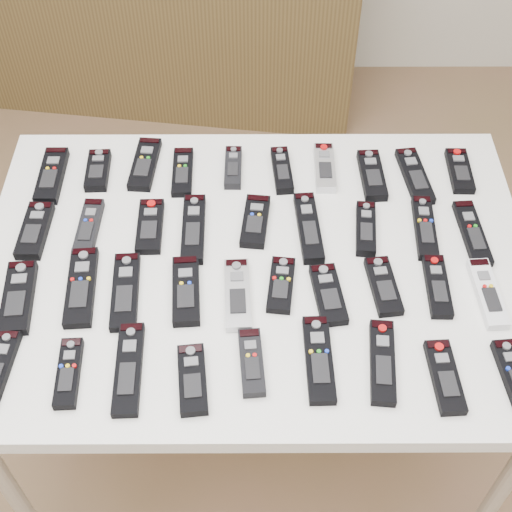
{
  "coord_description": "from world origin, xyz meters",
  "views": [
    {
      "loc": [
        0.04,
        -0.88,
        2.02
      ],
      "look_at": [
        0.04,
        0.14,
        0.8
      ],
      "focal_mm": 50.0,
      "sensor_mm": 36.0,
      "label": 1
    }
  ],
  "objects_px": {
    "remote_25": "(328,295)",
    "remote_10": "(35,230)",
    "remote_20": "(81,287)",
    "remote_24": "(281,285)",
    "remote_33": "(252,362)",
    "remote_1": "(98,170)",
    "remote_8": "(415,176)",
    "remote_11": "(89,227)",
    "remote_16": "(366,229)",
    "remote_14": "(255,221)",
    "remote_19": "(18,297)",
    "remote_2": "(145,164)",
    "remote_4": "(233,168)",
    "remote_36": "(445,377)",
    "sideboard": "(151,11)",
    "remote_9": "(460,171)",
    "remote_21": "(125,291)",
    "remote_32": "(192,380)",
    "remote_5": "(282,170)",
    "remote_17": "(425,228)",
    "remote_7": "(372,175)",
    "remote_27": "(437,286)",
    "remote_3": "(183,172)",
    "remote_18": "(472,233)",
    "table": "(256,278)",
    "remote_31": "(129,369)",
    "remote_6": "(325,168)",
    "remote_34": "(319,359)",
    "remote_23": "(238,294)",
    "remote_30": "(69,373)",
    "remote_13": "(193,229)",
    "remote_26": "(383,286)",
    "remote_28": "(487,293)",
    "remote_15": "(309,227)",
    "remote_35": "(382,362)",
    "remote_12": "(150,226)",
    "remote_22": "(186,291)"
  },
  "relations": [
    {
      "from": "remote_19",
      "to": "remote_20",
      "type": "xyz_separation_m",
      "value": [
        0.13,
        0.03,
        -0.0
      ]
    },
    {
      "from": "sideboard",
      "to": "remote_6",
      "type": "bearing_deg",
      "value": -58.02
    },
    {
      "from": "remote_8",
      "to": "remote_21",
      "type": "relative_size",
      "value": 0.93
    },
    {
      "from": "remote_11",
      "to": "remote_24",
      "type": "relative_size",
      "value": 1.15
    },
    {
      "from": "remote_1",
      "to": "remote_8",
      "type": "relative_size",
      "value": 0.71
    },
    {
      "from": "remote_5",
      "to": "remote_22",
      "type": "height_order",
      "value": "same"
    },
    {
      "from": "remote_2",
      "to": "remote_9",
      "type": "bearing_deg",
      "value": 2.61
    },
    {
      "from": "remote_33",
      "to": "remote_36",
      "type": "xyz_separation_m",
      "value": [
        0.38,
        -0.03,
        -0.0
      ]
    },
    {
      "from": "remote_24",
      "to": "remote_33",
      "type": "height_order",
      "value": "remote_33"
    },
    {
      "from": "remote_11",
      "to": "remote_23",
      "type": "distance_m",
      "value": 0.4
    },
    {
      "from": "remote_9",
      "to": "remote_35",
      "type": "height_order",
      "value": "remote_35"
    },
    {
      "from": "remote_4",
      "to": "remote_33",
      "type": "height_order",
      "value": "same"
    },
    {
      "from": "remote_16",
      "to": "remote_19",
      "type": "distance_m",
      "value": 0.79
    },
    {
      "from": "remote_11",
      "to": "remote_14",
      "type": "height_order",
      "value": "same"
    },
    {
      "from": "remote_8",
      "to": "remote_21",
      "type": "xyz_separation_m",
      "value": [
        -0.68,
        -0.36,
        0.0
      ]
    },
    {
      "from": "remote_14",
      "to": "remote_30",
      "type": "bearing_deg",
      "value": -125.84
    },
    {
      "from": "remote_5",
      "to": "remote_32",
      "type": "bearing_deg",
      "value": -112.36
    },
    {
      "from": "remote_3",
      "to": "remote_31",
      "type": "height_order",
      "value": "remote_31"
    },
    {
      "from": "remote_14",
      "to": "remote_32",
      "type": "xyz_separation_m",
      "value": [
        -0.12,
        -0.42,
        0.0
      ]
    },
    {
      "from": "remote_13",
      "to": "remote_26",
      "type": "height_order",
      "value": "remote_13"
    },
    {
      "from": "remote_9",
      "to": "remote_16",
      "type": "xyz_separation_m",
      "value": [
        -0.26,
        -0.2,
        0.0
      ]
    },
    {
      "from": "remote_9",
      "to": "remote_21",
      "type": "relative_size",
      "value": 0.74
    },
    {
      "from": "remote_16",
      "to": "remote_30",
      "type": "height_order",
      "value": "remote_16"
    },
    {
      "from": "remote_10",
      "to": "remote_36",
      "type": "distance_m",
      "value": 0.97
    },
    {
      "from": "remote_5",
      "to": "remote_33",
      "type": "xyz_separation_m",
      "value": [
        -0.08,
        -0.56,
        0.0
      ]
    },
    {
      "from": "remote_3",
      "to": "table",
      "type": "bearing_deg",
      "value": -58.61
    },
    {
      "from": "remote_25",
      "to": "remote_10",
      "type": "bearing_deg",
      "value": 156.68
    },
    {
      "from": "remote_28",
      "to": "remote_33",
      "type": "relative_size",
      "value": 1.21
    },
    {
      "from": "remote_15",
      "to": "remote_20",
      "type": "height_order",
      "value": "remote_15"
    },
    {
      "from": "remote_6",
      "to": "remote_34",
      "type": "bearing_deg",
      "value": -94.09
    },
    {
      "from": "remote_3",
      "to": "remote_8",
      "type": "bearing_deg",
      "value": -3.01
    },
    {
      "from": "remote_7",
      "to": "remote_27",
      "type": "bearing_deg",
      "value": -75.64
    },
    {
      "from": "remote_2",
      "to": "remote_12",
      "type": "distance_m",
      "value": 0.22
    },
    {
      "from": "remote_6",
      "to": "remote_27",
      "type": "bearing_deg",
      "value": -58.76
    },
    {
      "from": "remote_8",
      "to": "remote_31",
      "type": "distance_m",
      "value": 0.85
    },
    {
      "from": "remote_2",
      "to": "remote_4",
      "type": "height_order",
      "value": "remote_4"
    },
    {
      "from": "remote_11",
      "to": "remote_16",
      "type": "bearing_deg",
      "value": 1.4
    },
    {
      "from": "remote_31",
      "to": "remote_35",
      "type": "height_order",
      "value": "remote_35"
    },
    {
      "from": "remote_5",
      "to": "remote_17",
      "type": "xyz_separation_m",
      "value": [
        0.33,
        -0.2,
        -0.0
      ]
    },
    {
      "from": "remote_20",
      "to": "remote_24",
      "type": "distance_m",
      "value": 0.43
    },
    {
      "from": "remote_12",
      "to": "remote_11",
      "type": "bearing_deg",
      "value": 179.91
    },
    {
      "from": "remote_16",
      "to": "remote_3",
      "type": "bearing_deg",
      "value": 161.59
    },
    {
      "from": "remote_10",
      "to": "remote_20",
      "type": "xyz_separation_m",
      "value": [
        0.13,
        -0.17,
        -0.0
      ]
    },
    {
      "from": "remote_9",
      "to": "remote_33",
      "type": "relative_size",
      "value": 1.0
    },
    {
      "from": "remote_23",
      "to": "remote_32",
      "type": "bearing_deg",
      "value": -114.73
    },
    {
      "from": "sideboard",
      "to": "remote_9",
      "type": "relative_size",
      "value": 11.4
    },
    {
      "from": "remote_15",
      "to": "remote_30",
      "type": "distance_m",
      "value": 0.63
    },
    {
      "from": "remote_18",
      "to": "remote_32",
      "type": "xyz_separation_m",
      "value": [
        -0.63,
        -0.39,
        0.0
      ]
    },
    {
      "from": "remote_9",
      "to": "remote_11",
      "type": "xyz_separation_m",
      "value": [
        -0.9,
        -0.19,
        0.0
      ]
    },
    {
      "from": "remote_3",
      "to": "remote_10",
      "type": "distance_m",
      "value": 0.39
    }
  ]
}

